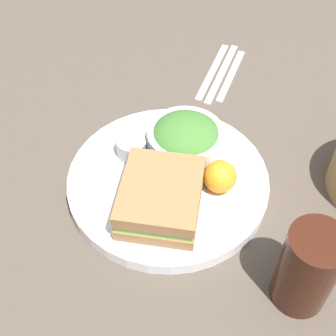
% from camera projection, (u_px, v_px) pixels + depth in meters
% --- Properties ---
extents(ground_plane, '(4.00, 4.00, 0.00)m').
position_uv_depth(ground_plane, '(168.00, 186.00, 0.70)').
color(ground_plane, '#4C4238').
extents(plate, '(0.30, 0.30, 0.02)m').
position_uv_depth(plate, '(168.00, 181.00, 0.70)').
color(plate, silver).
rests_on(plate, ground_plane).
extents(sandwich, '(0.13, 0.11, 0.05)m').
position_uv_depth(sandwich, '(160.00, 197.00, 0.63)').
color(sandwich, olive).
rests_on(sandwich, plate).
extents(salad_bowl, '(0.12, 0.12, 0.06)m').
position_uv_depth(salad_bowl, '(186.00, 139.00, 0.70)').
color(salad_bowl, silver).
rests_on(salad_bowl, plate).
extents(dressing_cup, '(0.05, 0.05, 0.03)m').
position_uv_depth(dressing_cup, '(132.00, 147.00, 0.71)').
color(dressing_cup, '#99999E').
rests_on(dressing_cup, plate).
extents(orange_wedge, '(0.05, 0.05, 0.05)m').
position_uv_depth(orange_wedge, '(220.00, 177.00, 0.66)').
color(orange_wedge, orange).
rests_on(orange_wedge, plate).
extents(drink_glass, '(0.07, 0.07, 0.12)m').
position_uv_depth(drink_glass, '(308.00, 269.00, 0.54)').
color(drink_glass, '#38190F').
rests_on(drink_glass, ground_plane).
extents(fork, '(0.18, 0.04, 0.01)m').
position_uv_depth(fork, '(213.00, 71.00, 0.88)').
color(fork, silver).
rests_on(fork, ground_plane).
extents(knife, '(0.18, 0.05, 0.01)m').
position_uv_depth(knife, '(222.00, 73.00, 0.88)').
color(knife, silver).
rests_on(knife, ground_plane).
extents(spoon, '(0.16, 0.04, 0.01)m').
position_uv_depth(spoon, '(231.00, 75.00, 0.87)').
color(spoon, silver).
rests_on(spoon, ground_plane).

